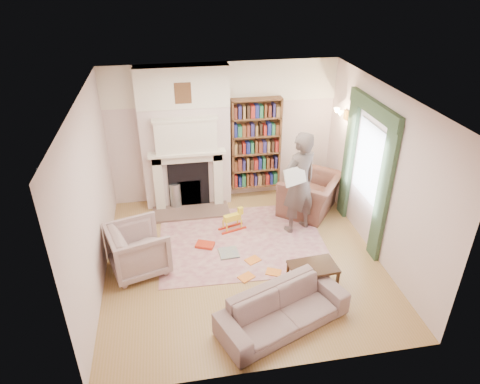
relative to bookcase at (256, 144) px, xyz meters
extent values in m
plane|color=olive|center=(-0.65, -2.12, -1.18)|extent=(4.50, 4.50, 0.00)
plane|color=white|center=(-0.65, -2.12, 1.62)|extent=(4.50, 4.50, 0.00)
plane|color=beige|center=(-0.65, 0.13, 0.22)|extent=(4.50, 0.00, 4.50)
plane|color=beige|center=(-0.65, -4.37, 0.22)|extent=(4.50, 0.00, 4.50)
plane|color=beige|center=(-2.90, -2.12, 0.22)|extent=(0.00, 4.50, 4.50)
plane|color=beige|center=(1.60, -2.12, 0.22)|extent=(0.00, 4.50, 4.50)
cube|color=beige|center=(-1.40, -0.04, 0.22)|extent=(1.70, 0.35, 2.80)
cube|color=silver|center=(-1.40, -0.33, 0.04)|extent=(1.47, 0.24, 0.05)
cube|color=black|center=(-1.40, -0.24, -0.68)|extent=(0.80, 0.06, 0.96)
cube|color=silver|center=(-1.40, -0.31, 0.38)|extent=(1.15, 0.18, 0.62)
cube|color=brown|center=(0.00, 0.00, 0.00)|extent=(1.00, 0.24, 1.85)
cube|color=silver|center=(1.58, -1.72, 0.27)|extent=(0.02, 0.90, 1.30)
cube|color=#29412B|center=(1.55, -2.42, 0.02)|extent=(0.07, 0.32, 2.40)
cube|color=#29412B|center=(1.55, -1.02, 0.02)|extent=(0.07, 0.32, 2.40)
cube|color=#29412B|center=(1.54, -1.72, 1.20)|extent=(0.09, 1.70, 0.24)
cube|color=beige|center=(-0.58, -1.62, -1.17)|extent=(2.97, 2.32, 0.01)
imported|color=#4E3129|center=(0.94, -0.81, -0.80)|extent=(1.50, 1.53, 0.75)
imported|color=#BBAF9A|center=(-2.34, -2.11, -0.77)|extent=(1.09, 1.08, 0.80)
imported|color=gray|center=(-0.37, -3.67, -0.91)|extent=(1.97, 1.35, 0.54)
imported|color=#4F433F|center=(0.49, -1.41, -0.21)|extent=(0.83, 0.70, 1.93)
cube|color=silver|center=(0.34, -1.61, 0.05)|extent=(0.45, 0.29, 0.29)
cylinder|color=#9DA0A4|center=(-1.68, -0.22, -0.90)|extent=(0.26, 0.26, 0.55)
cube|color=gold|center=(-0.86, -1.96, -1.15)|extent=(0.34, 0.34, 0.03)
cube|color=red|center=(-1.24, -1.68, -1.14)|extent=(0.37, 0.31, 0.05)
cube|color=red|center=(-0.68, -2.63, -1.16)|extent=(0.30, 0.28, 0.02)
cube|color=red|center=(-0.49, -2.22, -1.16)|extent=(0.30, 0.27, 0.02)
cube|color=red|center=(-0.22, -2.59, -1.16)|extent=(0.29, 0.27, 0.02)
camera|label=1|loc=(-1.69, -7.82, 3.32)|focal=32.00mm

